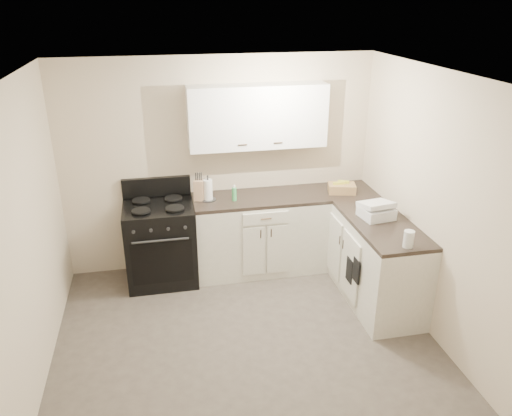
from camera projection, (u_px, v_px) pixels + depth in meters
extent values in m
plane|color=#473F38|center=(249.00, 350.00, 4.69)|extent=(3.60, 3.60, 0.00)
plane|color=white|center=(247.00, 80.00, 3.71)|extent=(3.60, 3.60, 0.00)
plane|color=beige|center=(219.00, 165.00, 5.82)|extent=(3.60, 0.00, 3.60)
plane|color=beige|center=(442.00, 214.00, 4.54)|extent=(0.00, 3.60, 3.60)
plane|color=beige|center=(21.00, 251.00, 3.87)|extent=(0.00, 3.60, 3.60)
plane|color=beige|center=(313.00, 379.00, 2.58)|extent=(3.60, 0.00, 3.60)
cube|color=silver|center=(260.00, 235.00, 5.95)|extent=(1.55, 0.60, 0.90)
cube|color=silver|center=(366.00, 251.00, 5.56)|extent=(0.60, 1.90, 0.90)
cube|color=black|center=(260.00, 198.00, 5.76)|extent=(1.55, 0.60, 0.04)
cube|color=black|center=(370.00, 213.00, 5.38)|extent=(0.60, 1.90, 0.04)
cube|color=white|center=(258.00, 116.00, 5.54)|extent=(1.55, 0.30, 0.70)
cube|color=black|center=(161.00, 244.00, 5.70)|extent=(0.78, 0.66, 0.94)
cube|color=#DAAE86|center=(199.00, 190.00, 5.61)|extent=(0.14, 0.13, 0.24)
cylinder|color=white|center=(208.00, 190.00, 5.61)|extent=(0.12, 0.12, 0.24)
cylinder|color=#44B15F|center=(234.00, 194.00, 5.61)|extent=(0.06, 0.06, 0.16)
cube|color=#A5814E|center=(342.00, 188.00, 5.86)|extent=(0.35, 0.27, 0.10)
cube|color=silver|center=(376.00, 212.00, 5.19)|extent=(0.35, 0.33, 0.11)
cylinder|color=silver|center=(409.00, 239.00, 4.57)|extent=(0.13, 0.13, 0.16)
cube|color=black|center=(356.00, 271.00, 5.03)|extent=(0.02, 0.15, 0.25)
cube|color=black|center=(350.00, 270.00, 5.22)|extent=(0.02, 0.15, 0.26)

